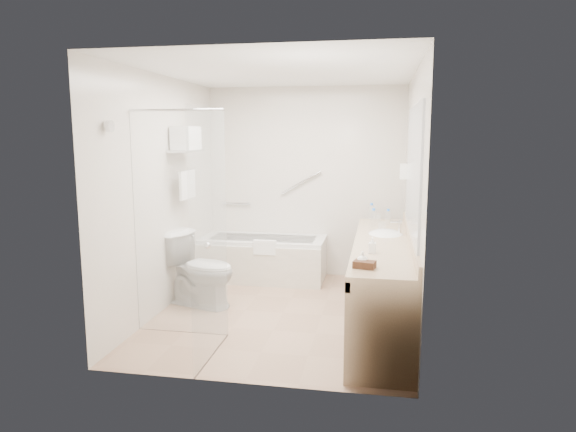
% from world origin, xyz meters
% --- Properties ---
extents(floor, '(3.20, 3.20, 0.00)m').
position_xyz_m(floor, '(0.00, 0.00, 0.00)').
color(floor, '#9E7B61').
rests_on(floor, ground).
extents(ceiling, '(2.60, 3.20, 0.10)m').
position_xyz_m(ceiling, '(0.00, 0.00, 2.50)').
color(ceiling, white).
rests_on(ceiling, wall_back).
extents(wall_back, '(2.60, 0.10, 2.50)m').
position_xyz_m(wall_back, '(0.00, 1.60, 1.25)').
color(wall_back, beige).
rests_on(wall_back, ground).
extents(wall_front, '(2.60, 0.10, 2.50)m').
position_xyz_m(wall_front, '(0.00, -1.60, 1.25)').
color(wall_front, beige).
rests_on(wall_front, ground).
extents(wall_left, '(0.10, 3.20, 2.50)m').
position_xyz_m(wall_left, '(-1.30, 0.00, 1.25)').
color(wall_left, beige).
rests_on(wall_left, ground).
extents(wall_right, '(0.10, 3.20, 2.50)m').
position_xyz_m(wall_right, '(1.30, 0.00, 1.25)').
color(wall_right, beige).
rests_on(wall_right, ground).
extents(bathtub, '(1.60, 0.73, 0.59)m').
position_xyz_m(bathtub, '(-0.50, 1.24, 0.28)').
color(bathtub, silver).
rests_on(bathtub, floor).
extents(grab_bar_short, '(0.40, 0.03, 0.03)m').
position_xyz_m(grab_bar_short, '(-0.95, 1.56, 0.95)').
color(grab_bar_short, silver).
rests_on(grab_bar_short, wall_back).
extents(grab_bar_long, '(0.53, 0.03, 0.33)m').
position_xyz_m(grab_bar_long, '(-0.05, 1.56, 1.25)').
color(grab_bar_long, silver).
rests_on(grab_bar_long, wall_back).
extents(shower_enclosure, '(0.96, 0.91, 2.11)m').
position_xyz_m(shower_enclosure, '(-0.63, -0.93, 1.07)').
color(shower_enclosure, silver).
rests_on(shower_enclosure, floor).
extents(towel_shelf, '(0.24, 0.55, 0.81)m').
position_xyz_m(towel_shelf, '(-1.17, 0.35, 1.75)').
color(towel_shelf, silver).
rests_on(towel_shelf, wall_left).
extents(vanity_counter, '(0.55, 2.70, 0.95)m').
position_xyz_m(vanity_counter, '(1.02, -0.15, 0.64)').
color(vanity_counter, tan).
rests_on(vanity_counter, floor).
extents(sink, '(0.40, 0.52, 0.14)m').
position_xyz_m(sink, '(1.05, 0.25, 0.82)').
color(sink, silver).
rests_on(sink, vanity_counter).
extents(faucet, '(0.03, 0.03, 0.14)m').
position_xyz_m(faucet, '(1.20, 0.25, 0.93)').
color(faucet, silver).
rests_on(faucet, vanity_counter).
extents(mirror, '(0.02, 2.00, 1.20)m').
position_xyz_m(mirror, '(1.29, -0.15, 1.55)').
color(mirror, '#AAAFB6').
rests_on(mirror, wall_right).
extents(hairdryer_unit, '(0.08, 0.10, 0.18)m').
position_xyz_m(hairdryer_unit, '(1.25, 1.05, 1.45)').
color(hairdryer_unit, white).
rests_on(hairdryer_unit, wall_right).
extents(toilet, '(0.92, 0.68, 0.81)m').
position_xyz_m(toilet, '(-0.95, 0.10, 0.40)').
color(toilet, silver).
rests_on(toilet, floor).
extents(amenity_basket, '(0.19, 0.15, 0.06)m').
position_xyz_m(amenity_basket, '(0.88, -1.21, 0.88)').
color(amenity_basket, '#412417').
rests_on(amenity_basket, vanity_counter).
extents(soap_bottle_a, '(0.07, 0.14, 0.06)m').
position_xyz_m(soap_bottle_a, '(0.93, -0.68, 0.88)').
color(soap_bottle_a, white).
rests_on(soap_bottle_a, vanity_counter).
extents(soap_bottle_b, '(0.11, 0.13, 0.09)m').
position_xyz_m(soap_bottle_b, '(0.86, -1.15, 0.90)').
color(soap_bottle_b, white).
rests_on(soap_bottle_b, vanity_counter).
extents(water_bottle_left, '(0.06, 0.06, 0.19)m').
position_xyz_m(water_bottle_left, '(1.08, 0.79, 0.93)').
color(water_bottle_left, silver).
rests_on(water_bottle_left, vanity_counter).
extents(water_bottle_mid, '(0.06, 0.06, 0.21)m').
position_xyz_m(water_bottle_mid, '(0.89, 1.10, 0.95)').
color(water_bottle_mid, silver).
rests_on(water_bottle_mid, vanity_counter).
extents(water_bottle_right, '(0.06, 0.06, 0.21)m').
position_xyz_m(water_bottle_right, '(0.92, 0.66, 0.95)').
color(water_bottle_right, silver).
rests_on(water_bottle_right, vanity_counter).
extents(drinking_glass_near, '(0.09, 0.09, 0.10)m').
position_xyz_m(drinking_glass_near, '(1.01, 0.36, 0.90)').
color(drinking_glass_near, silver).
rests_on(drinking_glass_near, vanity_counter).
extents(drinking_glass_far, '(0.07, 0.07, 0.09)m').
position_xyz_m(drinking_glass_far, '(0.97, 0.99, 0.90)').
color(drinking_glass_far, silver).
rests_on(drinking_glass_far, vanity_counter).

